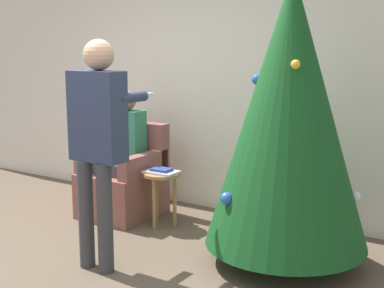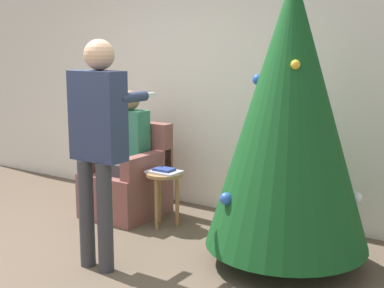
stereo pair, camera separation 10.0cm
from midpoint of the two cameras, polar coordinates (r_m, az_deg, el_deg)
ground_plane at (r=4.31m, az=-14.38°, el=-13.58°), size 14.00×14.00×0.00m
wall_back at (r=5.67m, az=2.11°, el=6.64°), size 8.00×0.06×2.70m
christmas_tree at (r=4.17m, az=11.06°, el=3.31°), size 1.28×1.28×2.29m
armchair at (r=5.57m, az=-6.32°, el=-4.07°), size 0.68×0.73×0.94m
person_seated at (r=5.47m, az=-6.55°, el=-0.35°), size 0.36×0.46×1.28m
person_standing at (r=4.12m, az=-9.29°, el=1.22°), size 0.45×0.57×1.78m
side_stool at (r=5.15m, az=-2.43°, el=-4.22°), size 0.35×0.35×0.53m
laptop at (r=5.12m, az=-2.44°, el=-2.97°), size 0.32×0.22×0.02m
book at (r=5.11m, az=-2.44°, el=-2.73°), size 0.19×0.14×0.02m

